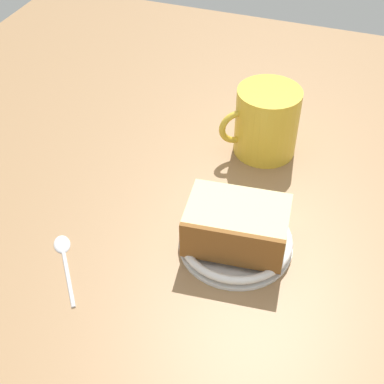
# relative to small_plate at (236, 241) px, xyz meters

# --- Properties ---
(ground_plane) EXTENTS (1.14, 1.14, 0.03)m
(ground_plane) POSITION_rel_small_plate_xyz_m (0.06, 0.06, -0.02)
(ground_plane) COLOR #936D47
(small_plate) EXTENTS (0.14, 0.14, 0.02)m
(small_plate) POSITION_rel_small_plate_xyz_m (0.00, 0.00, 0.00)
(small_plate) COLOR white
(small_plate) RESTS_ON ground_plane
(cake_slice) EXTENTS (0.09, 0.12, 0.06)m
(cake_slice) POSITION_rel_small_plate_xyz_m (-0.00, -0.00, 0.03)
(cake_slice) COLOR brown
(cake_slice) RESTS_ON small_plate
(tea_mug) EXTENTS (0.09, 0.10, 0.10)m
(tea_mug) POSITION_rel_small_plate_xyz_m (0.20, 0.02, 0.04)
(tea_mug) COLOR gold
(tea_mug) RESTS_ON ground_plane
(teaspoon) EXTENTS (0.10, 0.08, 0.01)m
(teaspoon) POSITION_rel_small_plate_xyz_m (-0.08, 0.19, -0.01)
(teaspoon) COLOR silver
(teaspoon) RESTS_ON ground_plane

